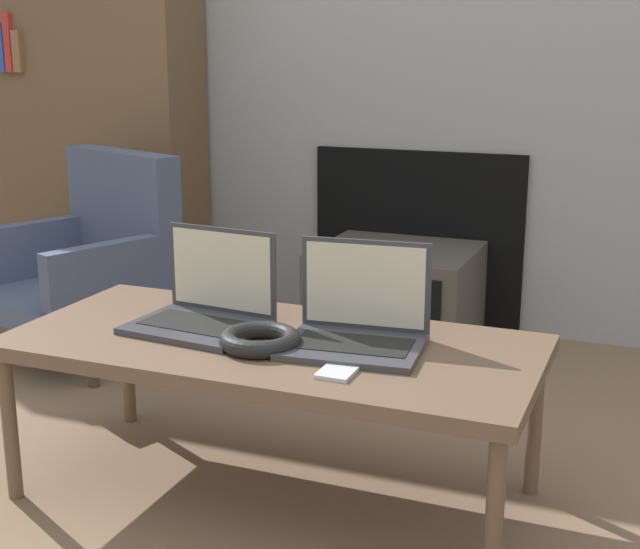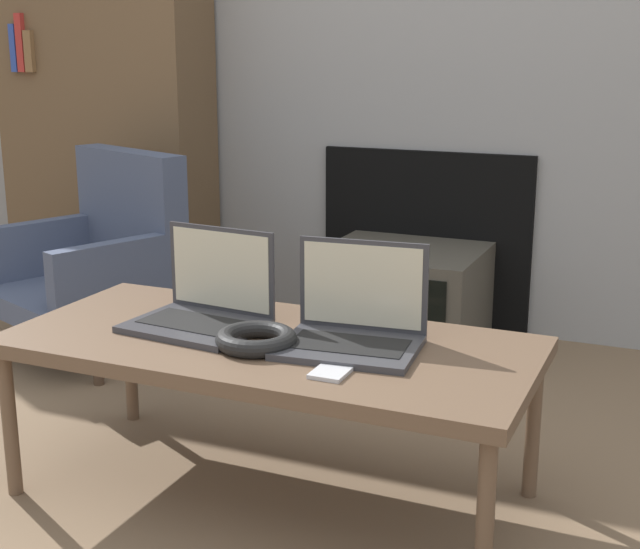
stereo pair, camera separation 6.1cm
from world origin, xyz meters
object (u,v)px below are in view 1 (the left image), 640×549
Objects in this scene: headphones at (258,339)px; phone at (341,369)px; laptop_left at (206,306)px; tv at (396,296)px; laptop_right at (357,324)px; armchair at (94,257)px.

phone is at bearing -16.20° from headphones.
laptop_left reaches higher than phone.
tv is (-0.07, 1.30, -0.25)m from headphones.
headphones is 1.33m from tv.
laptop_left is 2.42× the size of phone.
laptop_right is 2.44× the size of phone.
laptop_left is 0.46m from phone.
headphones is (0.19, -0.11, -0.03)m from laptop_left.
phone is 0.19× the size of armchair.
laptop_right reaches higher than tv.
laptop_left is 1.11m from armchair.
armchair is at bearing -153.35° from tv.
headphones is (-0.20, -0.11, -0.03)m from laptop_right.
laptop_left is 0.40m from laptop_right.
armchair reaches higher than phone.
phone is 1.42m from tv.
laptop_left is at bearing 151.23° from headphones.
laptop_right is 0.18m from phone.
headphones is at bearing -158.09° from laptop_right.
armchair is at bearing 142.09° from headphones.
phone is 1.55m from armchair.
armchair reaches higher than laptop_left.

